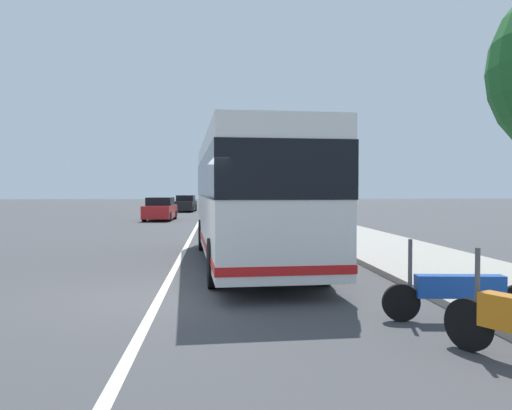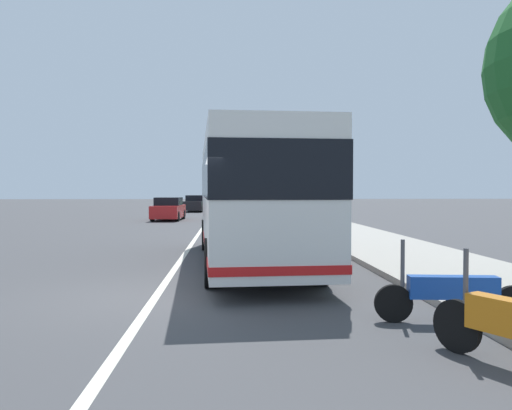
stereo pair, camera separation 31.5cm
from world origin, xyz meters
TOP-DOWN VIEW (x-y plane):
  - ground_plane at (0.00, 0.00)m, footprint 220.00×220.00m
  - sidewalk_curb at (10.00, -6.60)m, footprint 110.00×3.60m
  - lane_divider_line at (10.00, 0.00)m, footprint 110.00×0.16m
  - coach_bus at (4.04, -1.92)m, footprint 10.22×3.05m
  - motorcycle_by_tree at (-2.16, -4.61)m, footprint 0.38×2.28m
  - car_far_distant at (37.86, 1.74)m, footprint 4.73×1.96m
  - car_oncoming at (24.17, 2.60)m, footprint 4.28×1.96m
  - car_behind_bus at (44.20, -1.73)m, footprint 4.17×1.99m
  - car_ahead_same_lane at (49.04, -2.10)m, footprint 4.23×1.89m

SIDE VIEW (x-z plane):
  - ground_plane at x=0.00m, z-range 0.00..0.00m
  - lane_divider_line at x=10.00m, z-range 0.00..0.01m
  - sidewalk_curb at x=10.00m, z-range 0.00..0.14m
  - motorcycle_by_tree at x=-2.16m, z-range -0.16..1.07m
  - car_ahead_same_lane at x=49.04m, z-range -0.03..1.32m
  - car_behind_bus at x=44.20m, z-range -0.05..1.43m
  - car_oncoming at x=24.17m, z-range -0.04..1.47m
  - car_far_distant at x=37.86m, z-range -0.04..1.49m
  - coach_bus at x=4.04m, z-range 0.24..3.51m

